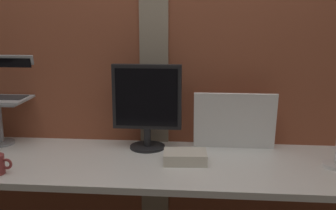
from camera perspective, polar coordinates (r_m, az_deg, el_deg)
name	(u,v)px	position (r m, az deg, el deg)	size (l,w,h in m)	color
brick_wall_back	(159,49)	(2.24, -1.24, 7.65)	(3.18, 0.16, 2.45)	brown
desk	(166,175)	(2.00, -0.26, -9.48)	(2.36, 0.63, 0.73)	white
monitor	(147,102)	(2.10, -2.89, 0.43)	(0.35, 0.18, 0.43)	black
laptop	(3,86)	(2.40, -21.58, 2.40)	(0.32, 0.28, 0.22)	#ADB2B7
whiteboard_panel	(235,121)	(2.14, 9.06, -2.19)	(0.41, 0.02, 0.30)	white
paper_clutter_stack	(185,157)	(1.96, 2.35, -7.09)	(0.20, 0.14, 0.05)	silver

